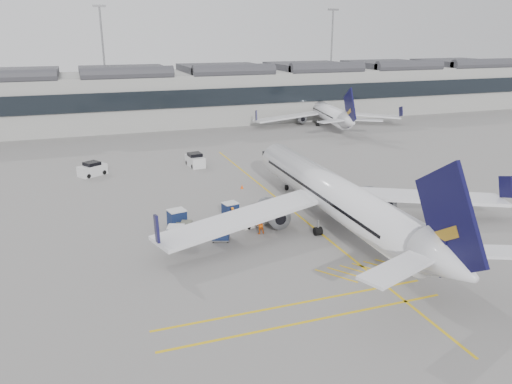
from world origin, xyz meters
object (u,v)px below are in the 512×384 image
object	(u,v)px
belt_loader	(254,220)
ramp_agent_a	(233,215)
pushback_tug	(187,228)
ramp_agent_b	(260,225)
airliner_main	(334,195)
baggage_cart_a	(221,231)

from	to	relation	value
belt_loader	ramp_agent_a	world-z (taller)	belt_loader
pushback_tug	belt_loader	bearing A→B (deg)	19.41
ramp_agent_a	ramp_agent_b	xyz separation A→B (m)	(1.69, -3.74, 0.08)
airliner_main	belt_loader	xyz separation A→B (m)	(-7.85, 2.99, -2.78)
belt_loader	ramp_agent_a	bearing A→B (deg)	126.40
airliner_main	baggage_cart_a	world-z (taller)	airliner_main
baggage_cart_a	ramp_agent_b	xyz separation A→B (m)	(4.21, 0.39, -0.02)
ramp_agent_a	belt_loader	bearing A→B (deg)	-96.24
belt_loader	ramp_agent_a	distance (m)	2.32
ramp_agent_a	pushback_tug	distance (m)	5.46
baggage_cart_a	ramp_agent_b	bearing A→B (deg)	26.59
airliner_main	ramp_agent_a	bearing A→B (deg)	157.61
airliner_main	belt_loader	world-z (taller)	airliner_main
airliner_main	ramp_agent_a	distance (m)	10.93
airliner_main	ramp_agent_b	size ratio (longest dim) A/B	22.03
baggage_cart_a	ramp_agent_b	world-z (taller)	ramp_agent_b
baggage_cart_a	pushback_tug	bearing A→B (deg)	155.09
ramp_agent_b	pushback_tug	distance (m)	7.46
belt_loader	baggage_cart_a	bearing A→B (deg)	-167.98
airliner_main	ramp_agent_a	xyz separation A→B (m)	(-9.78, 4.23, -2.43)
airliner_main	ramp_agent_a	world-z (taller)	airliner_main
ramp_agent_a	pushback_tug	world-z (taller)	ramp_agent_a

